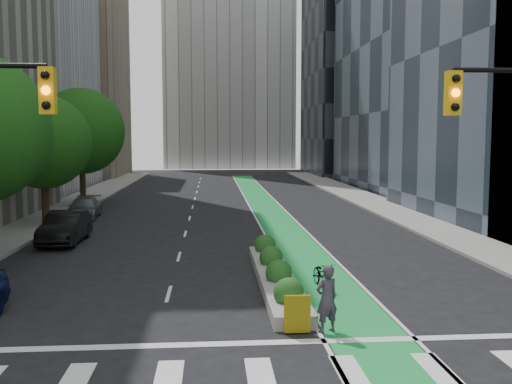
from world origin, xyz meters
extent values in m
plane|color=black|center=(0.00, 0.00, 0.00)|extent=(160.00, 160.00, 0.00)
cube|color=gray|center=(-11.80, 25.00, 0.07)|extent=(3.60, 90.00, 0.15)
cube|color=gray|center=(11.80, 25.00, 0.07)|extent=(3.60, 90.00, 0.15)
cube|color=green|center=(3.00, 30.00, 0.01)|extent=(2.20, 70.00, 0.01)
cube|color=tan|center=(-20.00, 66.00, 13.00)|extent=(14.00, 16.00, 26.00)
cube|color=black|center=(20.00, 68.00, 14.00)|extent=(14.00, 18.00, 28.00)
cylinder|color=black|center=(-11.00, 22.00, 2.24)|extent=(0.44, 0.44, 4.48)
sphere|color=#104D10|center=(-11.00, 22.00, 4.96)|extent=(5.60, 5.60, 5.60)
cylinder|color=black|center=(-11.00, 32.00, 2.58)|extent=(0.44, 0.44, 5.15)
sphere|color=#104D10|center=(-11.00, 32.00, 5.70)|extent=(6.60, 6.60, 6.60)
cube|color=gold|center=(-4.70, 0.50, 6.25)|extent=(0.34, 0.28, 1.05)
sphere|color=orange|center=(-4.70, 0.34, 6.25)|extent=(0.20, 0.20, 0.20)
cube|color=gold|center=(4.70, 0.50, 6.25)|extent=(0.34, 0.28, 1.05)
sphere|color=orange|center=(4.70, 0.34, 6.25)|extent=(0.20, 0.20, 0.20)
cube|color=gray|center=(1.20, 7.00, 0.20)|extent=(1.20, 10.00, 0.40)
cube|color=yellow|center=(1.20, 1.80, 0.55)|extent=(0.70, 0.12, 1.00)
sphere|color=#194C19|center=(1.20, 3.50, 0.65)|extent=(0.90, 0.90, 0.90)
sphere|color=#194C19|center=(1.20, 6.00, 0.65)|extent=(0.90, 0.90, 0.90)
sphere|color=#194C19|center=(1.20, 8.50, 0.65)|extent=(0.90, 0.90, 0.90)
sphere|color=#194C19|center=(1.20, 11.00, 0.65)|extent=(0.90, 0.90, 0.90)
imported|color=gray|center=(2.76, 6.33, 0.47)|extent=(0.88, 1.85, 0.94)
imported|color=#37303A|center=(2.00, 1.86, 0.92)|extent=(0.79, 0.67, 1.84)
imported|color=black|center=(-8.29, 15.73, 0.79)|extent=(1.71, 4.78, 1.57)
imported|color=slate|center=(-9.29, 24.51, 0.67)|extent=(2.10, 4.69, 1.34)
camera|label=1|loc=(-1.03, -12.78, 5.20)|focal=40.00mm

